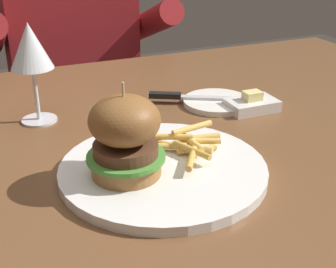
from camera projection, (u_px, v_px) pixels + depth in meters
The scene contains 9 objects.
dining_table at pixel (126, 181), 0.78m from camera, with size 1.46×0.86×0.74m.
main_plate at pixel (163, 169), 0.64m from camera, with size 0.28×0.28×0.01m, color white.
burger_sandwich at pixel (125, 136), 0.59m from camera, with size 0.10×0.10×0.13m.
fries_pile at pixel (189, 143), 0.67m from camera, with size 0.11×0.11×0.03m.
wine_glass at pixel (30, 49), 0.75m from camera, with size 0.07×0.07×0.17m.
bread_plate at pixel (217, 102), 0.88m from camera, with size 0.13×0.13×0.01m, color white.
table_knife at pixel (191, 97), 0.88m from camera, with size 0.18×0.11×0.01m.
butter_dish at pixel (252, 104), 0.85m from camera, with size 0.09×0.06×0.04m.
diner_person at pixel (76, 94), 1.44m from camera, with size 0.51×0.36×1.18m.
Camera 1 is at (-0.20, -0.65, 1.06)m, focal length 50.00 mm.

